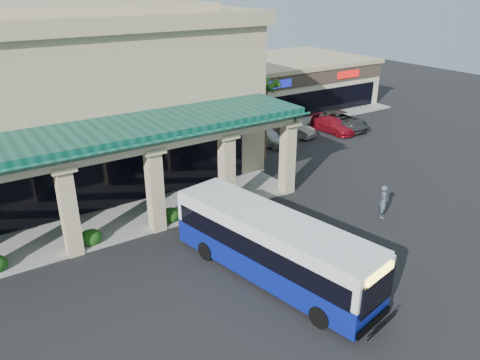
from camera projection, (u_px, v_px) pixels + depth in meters
ground at (257, 255)px, 23.29m from camera, size 110.00×110.00×0.00m
main_building at (7, 101)px, 29.28m from camera, size 30.80×14.80×11.35m
arcade at (49, 193)px, 23.33m from camera, size 30.00×6.20×5.70m
strip_mall at (265, 84)px, 49.86m from camera, size 22.50×12.50×4.90m
palm_0 at (265, 116)px, 34.74m from camera, size 2.40×2.40×6.60m
palm_1 at (253, 111)px, 37.70m from camera, size 2.40×2.40×5.80m
broadleaf_tree at (201, 108)px, 40.72m from camera, size 2.60×2.60×4.81m
transit_bus at (272, 248)px, 21.01m from camera, size 4.64×11.30×3.07m
pedestrian at (384, 202)px, 26.70m from camera, size 0.83×0.84×1.96m
car_silver at (266, 137)px, 38.58m from camera, size 3.09×4.63×1.46m
car_white at (291, 128)px, 40.96m from camera, size 2.84×4.65×1.45m
car_red at (333, 125)px, 41.94m from camera, size 2.10×4.65×1.32m
car_gray at (341, 120)px, 42.93m from camera, size 2.62×5.55×1.53m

